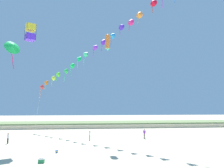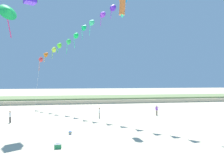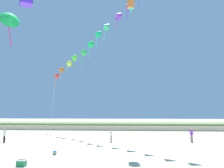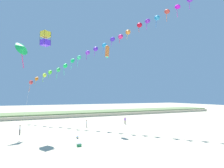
{
  "view_description": "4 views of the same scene",
  "coord_description": "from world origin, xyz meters",
  "px_view_note": "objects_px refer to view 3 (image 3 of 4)",
  "views": [
    {
      "loc": [
        0.55,
        -18.56,
        5.46
      ],
      "look_at": [
        3.59,
        9.34,
        8.73
      ],
      "focal_mm": 32.0,
      "sensor_mm": 36.0,
      "label": 1
    },
    {
      "loc": [
        -2.18,
        -14.9,
        5.84
      ],
      "look_at": [
        2.14,
        13.2,
        5.24
      ],
      "focal_mm": 32.0,
      "sensor_mm": 36.0,
      "label": 2
    },
    {
      "loc": [
        3.15,
        -12.99,
        3.51
      ],
      "look_at": [
        1.18,
        9.44,
        6.22
      ],
      "focal_mm": 38.0,
      "sensor_mm": 36.0,
      "label": 3
    },
    {
      "loc": [
        -9.71,
        -20.46,
        6.52
      ],
      "look_at": [
        3.48,
        9.08,
        8.8
      ],
      "focal_mm": 28.0,
      "sensor_mm": 36.0,
      "label": 4
    }
  ],
  "objects_px": {
    "person_near_left": "(111,134)",
    "person_mid_center": "(192,134)",
    "large_kite_high_solo": "(10,18)",
    "person_near_right": "(4,135)",
    "beach_cooler": "(21,163)",
    "beach_ball": "(55,153)"
  },
  "relations": [
    {
      "from": "person_near_left",
      "to": "person_mid_center",
      "type": "xyz_separation_m",
      "value": [
        9.5,
        0.61,
        0.07
      ]
    },
    {
      "from": "large_kite_high_solo",
      "to": "person_near_right",
      "type": "bearing_deg",
      "value": 92.81
    },
    {
      "from": "person_mid_center",
      "to": "beach_cooler",
      "type": "relative_size",
      "value": 2.9
    },
    {
      "from": "person_near_left",
      "to": "person_mid_center",
      "type": "height_order",
      "value": "person_mid_center"
    },
    {
      "from": "person_near_left",
      "to": "person_mid_center",
      "type": "distance_m",
      "value": 9.52
    },
    {
      "from": "beach_cooler",
      "to": "large_kite_high_solo",
      "type": "bearing_deg",
      "value": 123.97
    },
    {
      "from": "beach_cooler",
      "to": "person_mid_center",
      "type": "bearing_deg",
      "value": 44.1
    },
    {
      "from": "person_near_right",
      "to": "beach_ball",
      "type": "bearing_deg",
      "value": -40.07
    },
    {
      "from": "person_near_left",
      "to": "beach_cooler",
      "type": "relative_size",
      "value": 2.7
    },
    {
      "from": "person_mid_center",
      "to": "beach_cooler",
      "type": "height_order",
      "value": "person_mid_center"
    },
    {
      "from": "large_kite_high_solo",
      "to": "beach_cooler",
      "type": "bearing_deg",
      "value": -56.03
    },
    {
      "from": "person_near_right",
      "to": "beach_cooler",
      "type": "xyz_separation_m",
      "value": [
        7.59,
        -11.36,
        -0.73
      ]
    },
    {
      "from": "beach_cooler",
      "to": "person_near_right",
      "type": "bearing_deg",
      "value": 123.74
    },
    {
      "from": "large_kite_high_solo",
      "to": "beach_cooler",
      "type": "relative_size",
      "value": 8.47
    },
    {
      "from": "person_mid_center",
      "to": "beach_ball",
      "type": "height_order",
      "value": "person_mid_center"
    },
    {
      "from": "person_mid_center",
      "to": "beach_cooler",
      "type": "distance_m",
      "value": 19.79
    },
    {
      "from": "person_mid_center",
      "to": "person_near_left",
      "type": "bearing_deg",
      "value": -176.3
    },
    {
      "from": "person_near_right",
      "to": "large_kite_high_solo",
      "type": "bearing_deg",
      "value": -87.19
    },
    {
      "from": "person_mid_center",
      "to": "large_kite_high_solo",
      "type": "relative_size",
      "value": 0.34
    },
    {
      "from": "large_kite_high_solo",
      "to": "beach_ball",
      "type": "xyz_separation_m",
      "value": [
        8.37,
        -6.94,
        -14.92
      ]
    },
    {
      "from": "person_near_left",
      "to": "large_kite_high_solo",
      "type": "relative_size",
      "value": 0.32
    },
    {
      "from": "person_near_right",
      "to": "beach_ball",
      "type": "relative_size",
      "value": 4.48
    }
  ]
}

